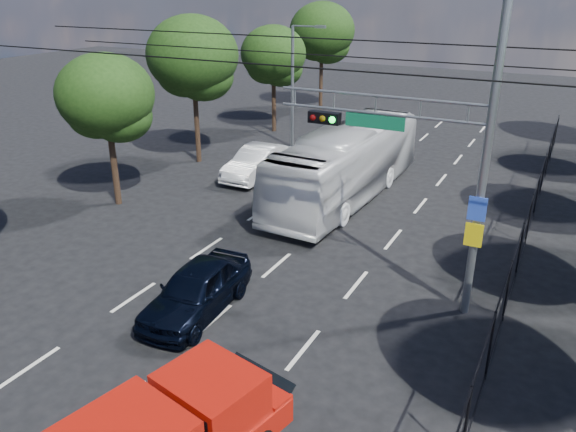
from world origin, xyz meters
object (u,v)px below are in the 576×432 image
Objects in this scene: navy_hatchback at (196,290)px; white_bus at (347,164)px; white_van at (258,162)px; signal_mast at (442,138)px.

white_bus reaches higher than navy_hatchback.
white_van reaches higher than navy_hatchback.
navy_hatchback is 0.93× the size of white_van.
signal_mast is 10.05m from white_bus.
signal_mast is at bearing -50.83° from white_bus.
white_bus is at bearing -7.87° from white_van.
signal_mast is 2.12× the size of navy_hatchback.
white_van is (-5.10, 0.67, -0.84)m from white_bus.
white_bus is 5.22m from white_van.
signal_mast reaches higher than white_bus.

